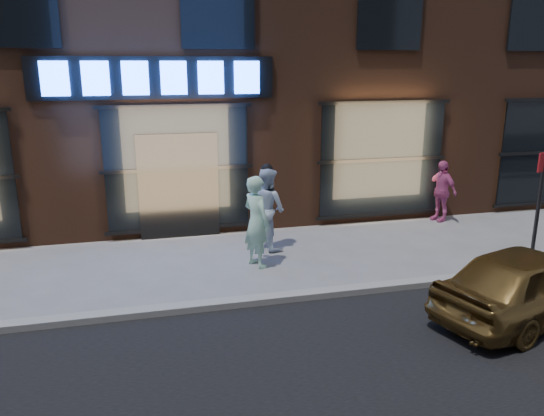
# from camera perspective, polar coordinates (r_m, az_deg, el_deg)

# --- Properties ---
(ground) EXTENTS (90.00, 90.00, 0.00)m
(ground) POSITION_cam_1_polar(r_m,az_deg,el_deg) (8.92, -7.76, -10.79)
(ground) COLOR slate
(ground) RESTS_ON ground
(curb) EXTENTS (60.00, 0.25, 0.12)m
(curb) POSITION_cam_1_polar(r_m,az_deg,el_deg) (8.89, -7.77, -10.44)
(curb) COLOR gray
(curb) RESTS_ON ground
(storefront_building) EXTENTS (30.20, 8.28, 10.30)m
(storefront_building) POSITION_cam_1_polar(r_m,az_deg,el_deg) (16.04, -11.82, 19.45)
(storefront_building) COLOR #54301E
(storefront_building) RESTS_ON ground
(man_bowtie) EXTENTS (0.68, 0.79, 1.83)m
(man_bowtie) POSITION_cam_1_polar(r_m,az_deg,el_deg) (10.35, -1.69, -1.48)
(man_bowtie) COLOR #B2EACA
(man_bowtie) RESTS_ON ground
(man_cap) EXTENTS (1.02, 1.09, 1.79)m
(man_cap) POSITION_cam_1_polar(r_m,az_deg,el_deg) (11.37, -0.54, -0.04)
(man_cap) COLOR silver
(man_cap) RESTS_ON ground
(passerby) EXTENTS (0.65, 0.99, 1.56)m
(passerby) POSITION_cam_1_polar(r_m,az_deg,el_deg) (14.11, 17.72, 1.77)
(passerby) COLOR #CA5393
(passerby) RESTS_ON ground
(gold_sedan) EXTENTS (3.71, 2.36, 1.18)m
(gold_sedan) POSITION_cam_1_polar(r_m,az_deg,el_deg) (9.29, 25.98, -7.23)
(gold_sedan) COLOR brown
(gold_sedan) RESTS_ON ground
(sign_post) EXTENTS (0.36, 0.14, 2.31)m
(sign_post) POSITION_cam_1_polar(r_m,az_deg,el_deg) (11.39, 26.83, 0.93)
(sign_post) COLOR #262628
(sign_post) RESTS_ON ground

